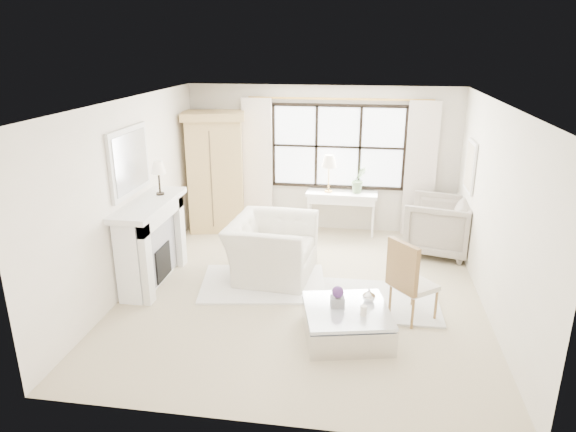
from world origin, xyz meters
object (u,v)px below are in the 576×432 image
object	(u,v)px
console_table	(341,213)
armoire	(216,171)
club_armchair	(272,248)
coffee_table	(347,323)

from	to	relation	value
console_table	armoire	bearing A→B (deg)	-175.75
club_armchair	coffee_table	distance (m)	2.02
console_table	club_armchair	xyz separation A→B (m)	(-0.95, -2.00, 0.04)
armoire	club_armchair	world-z (taller)	armoire
armoire	club_armchair	size ratio (longest dim) A/B	1.64
armoire	console_table	bearing A→B (deg)	-9.27
club_armchair	coffee_table	world-z (taller)	club_armchair
armoire	club_armchair	xyz separation A→B (m)	(1.40, -1.88, -0.69)
console_table	coffee_table	distance (m)	3.62
armoire	console_table	distance (m)	2.47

